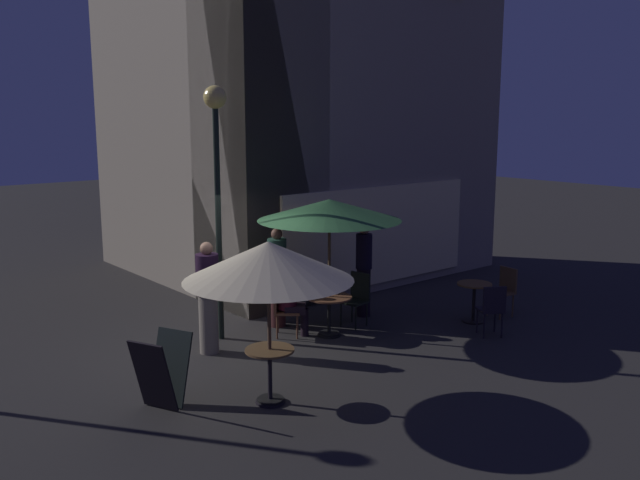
{
  "coord_description": "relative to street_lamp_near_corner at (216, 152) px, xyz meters",
  "views": [
    {
      "loc": [
        -5.46,
        -9.15,
        3.83
      ],
      "look_at": [
        1.16,
        -1.2,
        1.91
      ],
      "focal_mm": 38.45,
      "sensor_mm": 36.0,
      "label": 1
    }
  ],
  "objects": [
    {
      "name": "ground_plane",
      "position": [
        -0.47,
        -0.64,
        -3.21
      ],
      "size": [
        60.0,
        60.0,
        0.0
      ],
      "primitive_type": "plane",
      "color": "#2A2827"
    },
    {
      "name": "cafe_building",
      "position": [
        3.39,
        2.72,
        1.15
      ],
      "size": [
        7.49,
        6.96,
        8.73
      ],
      "color": "gray",
      "rests_on": "ground"
    },
    {
      "name": "street_lamp_near_corner",
      "position": [
        0.0,
        0.0,
        0.0
      ],
      "size": [
        0.38,
        0.38,
        4.28
      ],
      "color": "black",
      "rests_on": "ground"
    },
    {
      "name": "menu_sandwich_board",
      "position": [
        -2.09,
        -1.94,
        -2.7
      ],
      "size": [
        0.83,
        0.78,
        0.97
      ],
      "rotation": [
        0.0,
        0.0,
        0.43
      ],
      "color": "black",
      "rests_on": "ground"
    },
    {
      "name": "cafe_table_0",
      "position": [
        1.53,
        -1.07,
        -2.67
      ],
      "size": [
        0.79,
        0.79,
        0.71
      ],
      "color": "black",
      "rests_on": "ground"
    },
    {
      "name": "cafe_table_1",
      "position": [
        -0.91,
        -2.71,
        -2.68
      ],
      "size": [
        0.66,
        0.66,
        0.75
      ],
      "color": "black",
      "rests_on": "ground"
    },
    {
      "name": "cafe_table_2",
      "position": [
        4.12,
        -2.18,
        -2.7
      ],
      "size": [
        0.64,
        0.64,
        0.74
      ],
      "color": "black",
      "rests_on": "ground"
    },
    {
      "name": "patio_umbrella_0",
      "position": [
        1.53,
        -1.07,
        -0.99
      ],
      "size": [
        2.46,
        2.46,
        2.4
      ],
      "color": "black",
      "rests_on": "ground"
    },
    {
      "name": "patio_umbrella_1",
      "position": [
        -0.91,
        -2.71,
        -1.26
      ],
      "size": [
        2.24,
        2.24,
        2.21
      ],
      "color": "black",
      "rests_on": "ground"
    },
    {
      "name": "cafe_chair_0",
      "position": [
        2.34,
        -0.92,
        -2.64
      ],
      "size": [
        0.49,
        0.49,
        0.97
      ],
      "rotation": [
        0.0,
        0.0,
        -2.96
      ],
      "color": "black",
      "rests_on": "ground"
    },
    {
      "name": "cafe_chair_1",
      "position": [
        0.89,
        -0.55,
        -2.67
      ],
      "size": [
        0.61,
        0.61,
        0.9
      ],
      "rotation": [
        0.0,
        0.0,
        -0.68
      ],
      "color": "brown",
      "rests_on": "ground"
    },
    {
      "name": "cafe_chair_2",
      "position": [
        4.9,
        -2.29,
        -2.64
      ],
      "size": [
        0.47,
        0.47,
        0.94
      ],
      "rotation": [
        0.0,
        0.0,
        3.0
      ],
      "color": "brown",
      "rests_on": "ground"
    },
    {
      "name": "cafe_chair_3",
      "position": [
        3.66,
        -2.92,
        -2.65
      ],
      "size": [
        0.56,
        0.56,
        0.92
      ],
      "rotation": [
        0.0,
        0.0,
        1.01
      ],
      "color": "black",
      "rests_on": "ground"
    },
    {
      "name": "patron_seated_0",
      "position": [
        1.01,
        -0.65,
        -2.52
      ],
      "size": [
        0.52,
        0.5,
        1.2
      ],
      "rotation": [
        0.0,
        0.0,
        -0.68
      ],
      "color": "black",
      "rests_on": "ground"
    },
    {
      "name": "patron_standing_1",
      "position": [
        2.82,
        -0.58,
        -2.3
      ],
      "size": [
        0.31,
        0.31,
        1.78
      ],
      "rotation": [
        0.0,
        0.0,
        5.99
      ],
      "color": "black",
      "rests_on": "ground"
    },
    {
      "name": "patron_standing_2",
      "position": [
        -0.52,
        -0.48,
        -2.28
      ],
      "size": [
        0.37,
        0.37,
        1.83
      ],
      "rotation": [
        0.0,
        0.0,
        2.73
      ],
      "color": "gray",
      "rests_on": "ground"
    },
    {
      "name": "patron_standing_3",
      "position": [
        1.17,
        -0.05,
        -2.29
      ],
      "size": [
        0.34,
        0.34,
        1.81
      ],
      "rotation": [
        0.0,
        0.0,
        3.25
      ],
      "color": "#44201F",
      "rests_on": "ground"
    }
  ]
}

